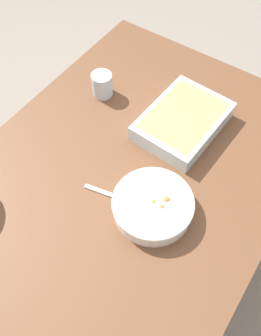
# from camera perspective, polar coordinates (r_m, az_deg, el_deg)

# --- Properties ---
(ground_plane) EXTENTS (6.00, 6.00, 0.00)m
(ground_plane) POSITION_cam_1_polar(r_m,az_deg,el_deg) (1.80, 0.00, -13.12)
(ground_plane) COLOR slate
(dining_table) EXTENTS (1.20, 0.90, 0.74)m
(dining_table) POSITION_cam_1_polar(r_m,az_deg,el_deg) (1.21, 0.00, -2.35)
(dining_table) COLOR brown
(dining_table) RESTS_ON ground_plane
(stew_bowl) EXTENTS (0.23, 0.23, 0.06)m
(stew_bowl) POSITION_cam_1_polar(r_m,az_deg,el_deg) (1.04, 3.47, -5.78)
(stew_bowl) COLOR white
(stew_bowl) RESTS_ON dining_table
(baking_dish) EXTENTS (0.31, 0.24, 0.06)m
(baking_dish) POSITION_cam_1_polar(r_m,az_deg,el_deg) (1.22, 8.10, 7.25)
(baking_dish) COLOR silver
(baking_dish) RESTS_ON dining_table
(drink_cup) EXTENTS (0.07, 0.07, 0.08)m
(drink_cup) POSITION_cam_1_polar(r_m,az_deg,el_deg) (1.32, -4.39, 12.60)
(drink_cup) COLOR #B2BCC6
(drink_cup) RESTS_ON dining_table
(spoon_by_stew) EXTENTS (0.06, 0.18, 0.01)m
(spoon_by_stew) POSITION_cam_1_polar(r_m,az_deg,el_deg) (1.08, -1.64, -4.67)
(spoon_by_stew) COLOR silver
(spoon_by_stew) RESTS_ON dining_table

